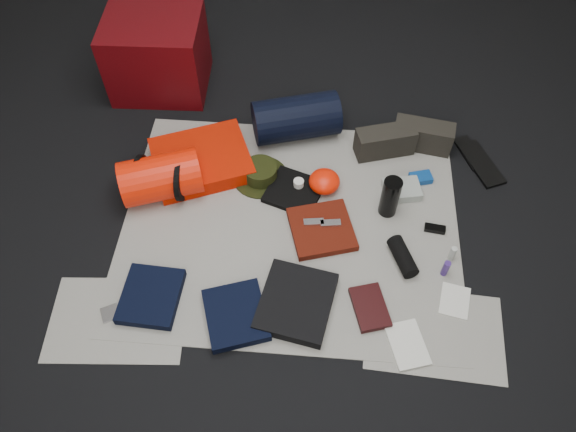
# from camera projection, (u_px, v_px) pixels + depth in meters

# --- Properties ---
(floor) EXTENTS (4.50, 4.50, 0.02)m
(floor) POSITION_uv_depth(u_px,v_px,m) (290.00, 226.00, 2.70)
(floor) COLOR black
(floor) RESTS_ON ground
(newspaper_mat) EXTENTS (1.60, 1.30, 0.01)m
(newspaper_mat) POSITION_uv_depth(u_px,v_px,m) (290.00, 225.00, 2.69)
(newspaper_mat) COLOR #B1AFA3
(newspaper_mat) RESTS_ON floor
(newspaper_sheet_front_left) EXTENTS (0.61, 0.44, 0.00)m
(newspaper_sheet_front_left) POSITION_uv_depth(u_px,v_px,m) (118.00, 319.00, 2.41)
(newspaper_sheet_front_left) COLOR #B1AFA3
(newspaper_sheet_front_left) RESTS_ON floor
(newspaper_sheet_front_right) EXTENTS (0.60, 0.43, 0.00)m
(newspaper_sheet_front_right) POSITION_uv_depth(u_px,v_px,m) (434.00, 332.00, 2.37)
(newspaper_sheet_front_right) COLOR #B1AFA3
(newspaper_sheet_front_right) RESTS_ON floor
(red_cabinet) EXTENTS (0.53, 0.45, 0.43)m
(red_cabinet) POSITION_uv_depth(u_px,v_px,m) (157.00, 54.00, 3.10)
(red_cabinet) COLOR #51050A
(red_cabinet) RESTS_ON floor
(sleeping_pad) EXTENTS (0.59, 0.54, 0.09)m
(sleeping_pad) POSITION_uv_depth(u_px,v_px,m) (202.00, 161.00, 2.87)
(sleeping_pad) COLOR red
(sleeping_pad) RESTS_ON newspaper_mat
(stuff_sack) EXTENTS (0.43, 0.34, 0.22)m
(stuff_sack) POSITION_uv_depth(u_px,v_px,m) (161.00, 178.00, 2.71)
(stuff_sack) COLOR #FD1C04
(stuff_sack) RESTS_ON newspaper_mat
(sack_strap_left) EXTENTS (0.02, 0.22, 0.22)m
(sack_strap_left) POSITION_uv_depth(u_px,v_px,m) (141.00, 177.00, 2.72)
(sack_strap_left) COLOR black
(sack_strap_left) RESTS_ON newspaper_mat
(sack_strap_right) EXTENTS (0.02, 0.22, 0.22)m
(sack_strap_right) POSITION_uv_depth(u_px,v_px,m) (181.00, 179.00, 2.71)
(sack_strap_right) COLOR black
(sack_strap_right) RESTS_ON newspaper_mat
(navy_duffel) EXTENTS (0.49, 0.35, 0.23)m
(navy_duffel) POSITION_uv_depth(u_px,v_px,m) (296.00, 118.00, 2.94)
(navy_duffel) COLOR black
(navy_duffel) RESTS_ON newspaper_mat
(boonie_brim) EXTENTS (0.36, 0.36, 0.01)m
(boonie_brim) POSITION_uv_depth(u_px,v_px,m) (261.00, 177.00, 2.86)
(boonie_brim) COLOR black
(boonie_brim) RESTS_ON newspaper_mat
(boonie_crown) EXTENTS (0.17, 0.17, 0.07)m
(boonie_crown) POSITION_uv_depth(u_px,v_px,m) (260.00, 172.00, 2.82)
(boonie_crown) COLOR black
(boonie_crown) RESTS_ON boonie_brim
(hiking_boot_left) EXTENTS (0.32, 0.20, 0.15)m
(hiking_boot_left) POSITION_uv_depth(u_px,v_px,m) (385.00, 142.00, 2.90)
(hiking_boot_left) COLOR black
(hiking_boot_left) RESTS_ON newspaper_mat
(hiking_boot_right) EXTENTS (0.32, 0.16, 0.15)m
(hiking_boot_right) POSITION_uv_depth(u_px,v_px,m) (423.00, 136.00, 2.93)
(hiking_boot_right) COLOR black
(hiking_boot_right) RESTS_ON newspaper_mat
(flip_flop_left) EXTENTS (0.17, 0.25, 0.01)m
(flip_flop_left) POSITION_uv_depth(u_px,v_px,m) (470.00, 153.00, 2.96)
(flip_flop_left) COLOR black
(flip_flop_left) RESTS_ON floor
(flip_flop_right) EXTENTS (0.23, 0.33, 0.02)m
(flip_flop_right) POSITION_uv_depth(u_px,v_px,m) (481.00, 164.00, 2.91)
(flip_flop_right) COLOR black
(flip_flop_right) RESTS_ON floor
(trousers_navy_a) EXTENTS (0.26, 0.29, 0.04)m
(trousers_navy_a) POSITION_uv_depth(u_px,v_px,m) (151.00, 296.00, 2.44)
(trousers_navy_a) COLOR black
(trousers_navy_a) RESTS_ON newspaper_mat
(trousers_navy_b) EXTENTS (0.33, 0.35, 0.04)m
(trousers_navy_b) POSITION_uv_depth(u_px,v_px,m) (236.00, 315.00, 2.39)
(trousers_navy_b) COLOR black
(trousers_navy_b) RESTS_ON newspaper_mat
(trousers_charcoal) EXTENTS (0.36, 0.39, 0.05)m
(trousers_charcoal) POSITION_uv_depth(u_px,v_px,m) (296.00, 302.00, 2.42)
(trousers_charcoal) COLOR black
(trousers_charcoal) RESTS_ON newspaper_mat
(black_tshirt) EXTENTS (0.32, 0.31, 0.03)m
(black_tshirt) POSITION_uv_depth(u_px,v_px,m) (294.00, 191.00, 2.79)
(black_tshirt) COLOR black
(black_tshirt) RESTS_ON newspaper_mat
(red_shirt) EXTENTS (0.35, 0.35, 0.04)m
(red_shirt) POSITION_uv_depth(u_px,v_px,m) (322.00, 229.00, 2.65)
(red_shirt) COLOR #541409
(red_shirt) RESTS_ON newspaper_mat
(orange_stuff_sack) EXTENTS (0.16, 0.16, 0.10)m
(orange_stuff_sack) POSITION_uv_depth(u_px,v_px,m) (324.00, 181.00, 2.78)
(orange_stuff_sack) COLOR #FD1C04
(orange_stuff_sack) RESTS_ON newspaper_mat
(first_aid_pouch) EXTENTS (0.20, 0.17, 0.04)m
(first_aid_pouch) POSITION_uv_depth(u_px,v_px,m) (402.00, 190.00, 2.79)
(first_aid_pouch) COLOR #969E98
(first_aid_pouch) RESTS_ON newspaper_mat
(water_bottle) EXTENTS (0.12, 0.12, 0.22)m
(water_bottle) POSITION_uv_depth(u_px,v_px,m) (390.00, 197.00, 2.65)
(water_bottle) COLOR black
(water_bottle) RESTS_ON newspaper_mat
(speaker) EXTENTS (0.14, 0.21, 0.08)m
(speaker) POSITION_uv_depth(u_px,v_px,m) (403.00, 257.00, 2.54)
(speaker) COLOR black
(speaker) RESTS_ON newspaper_mat
(compact_camera) EXTENTS (0.13, 0.12, 0.04)m
(compact_camera) POSITION_uv_depth(u_px,v_px,m) (407.00, 190.00, 2.79)
(compact_camera) COLOR silver
(compact_camera) RESTS_ON newspaper_mat
(cyan_case) EXTENTS (0.12, 0.10, 0.03)m
(cyan_case) POSITION_uv_depth(u_px,v_px,m) (421.00, 178.00, 2.83)
(cyan_case) COLOR navy
(cyan_case) RESTS_ON newspaper_mat
(toiletry_purple) EXTENTS (0.04, 0.04, 0.09)m
(toiletry_purple) POSITION_uv_depth(u_px,v_px,m) (446.00, 268.00, 2.50)
(toiletry_purple) COLOR #3E2475
(toiletry_purple) RESTS_ON newspaper_mat
(toiletry_clear) EXTENTS (0.03, 0.03, 0.08)m
(toiletry_clear) POSITION_uv_depth(u_px,v_px,m) (452.00, 253.00, 2.55)
(toiletry_clear) COLOR #B3B8B3
(toiletry_clear) RESTS_ON newspaper_mat
(paperback_book) EXTENTS (0.19, 0.24, 0.03)m
(paperback_book) POSITION_uv_depth(u_px,v_px,m) (370.00, 307.00, 2.42)
(paperback_book) COLOR black
(paperback_book) RESTS_ON newspaper_mat
(map_booklet) EXTENTS (0.20, 0.24, 0.01)m
(map_booklet) POSITION_uv_depth(u_px,v_px,m) (407.00, 344.00, 2.33)
(map_booklet) COLOR silver
(map_booklet) RESTS_ON newspaper_mat
(map_printout) EXTENTS (0.15, 0.18, 0.01)m
(map_printout) POSITION_uv_depth(u_px,v_px,m) (455.00, 301.00, 2.45)
(map_printout) COLOR silver
(map_printout) RESTS_ON newspaper_mat
(sunglasses) EXTENTS (0.10, 0.05, 0.02)m
(sunglasses) POSITION_uv_depth(u_px,v_px,m) (435.00, 229.00, 2.66)
(sunglasses) COLOR black
(sunglasses) RESTS_ON newspaper_mat
(key_cluster) EXTENTS (0.10, 0.10, 0.01)m
(key_cluster) POSITION_uv_depth(u_px,v_px,m) (110.00, 313.00, 2.41)
(key_cluster) COLOR silver
(key_cluster) RESTS_ON newspaper_mat
(tape_roll) EXTENTS (0.05, 0.05, 0.04)m
(tape_roll) POSITION_uv_depth(u_px,v_px,m) (299.00, 183.00, 2.78)
(tape_roll) COLOR white
(tape_roll) RESTS_ON black_tshirt
(energy_bar_a) EXTENTS (0.10, 0.05, 0.01)m
(energy_bar_a) POSITION_uv_depth(u_px,v_px,m) (314.00, 222.00, 2.64)
(energy_bar_a) COLOR silver
(energy_bar_a) RESTS_ON red_shirt
(energy_bar_b) EXTENTS (0.10, 0.05, 0.01)m
(energy_bar_b) POSITION_uv_depth(u_px,v_px,m) (331.00, 223.00, 2.64)
(energy_bar_b) COLOR silver
(energy_bar_b) RESTS_ON red_shirt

